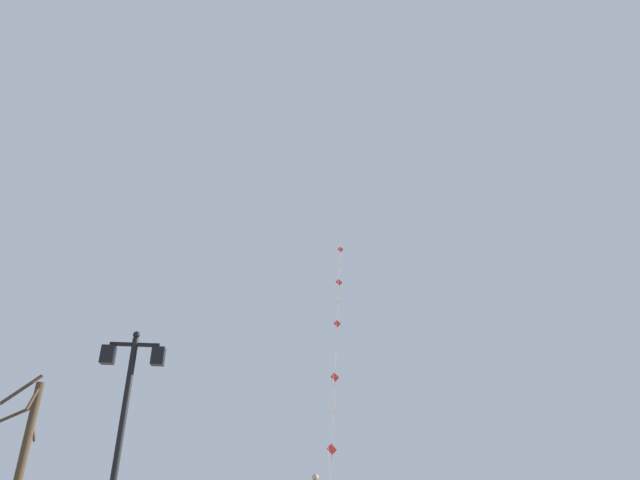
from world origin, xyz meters
name	(u,v)px	position (x,y,z in m)	size (l,w,h in m)	color
twin_lantern_lamp_post	(127,395)	(-2.29, 8.99, 3.23)	(1.38, 0.28, 4.65)	black
kite_train	(337,324)	(4.92, 22.51, 8.92)	(3.15, 11.66, 17.11)	brown
bare_tree	(24,445)	(-7.44, 17.90, 2.66)	(1.54, 1.47, 5.16)	#423323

